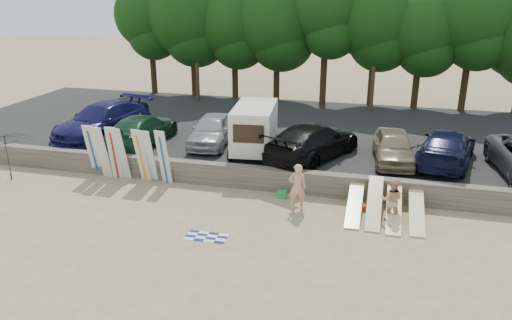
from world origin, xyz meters
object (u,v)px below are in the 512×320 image
(car_4, at_px, (394,147))
(cooler, at_px, (282,194))
(car_1, at_px, (142,129))
(beachgoer_b, at_px, (392,200))
(car_0, at_px, (102,120))
(car_3, at_px, (313,141))
(car_5, at_px, (447,147))
(beach_umbrella, at_px, (9,157))
(box_trailer, at_px, (254,127))
(car_2, at_px, (212,130))
(beachgoer_a, at_px, (297,187))

(car_4, xyz_separation_m, cooler, (-4.46, -3.80, -1.29))
(car_1, xyz_separation_m, car_4, (12.58, 0.31, -0.01))
(car_4, xyz_separation_m, beachgoer_b, (-0.03, -4.87, -0.59))
(car_0, height_order, car_3, car_0)
(car_5, relative_size, beach_umbrella, 2.17)
(box_trailer, relative_size, beachgoer_b, 2.30)
(box_trailer, xyz_separation_m, car_1, (-6.03, 0.11, -0.57))
(beachgoer_b, bearing_deg, box_trailer, -29.34)
(car_3, height_order, car_4, car_3)
(car_1, height_order, beachgoer_b, car_1)
(car_4, bearing_deg, box_trailer, 178.98)
(beach_umbrella, bearing_deg, car_0, 71.83)
(car_2, bearing_deg, car_5, -5.10)
(car_2, xyz_separation_m, car_5, (11.39, -0.07, 0.02))
(car_0, bearing_deg, beachgoer_a, -11.35)
(beachgoer_b, bearing_deg, car_4, -85.39)
(car_2, height_order, beachgoer_a, car_2)
(car_2, height_order, cooler, car_2)
(car_0, bearing_deg, beachgoer_b, -6.25)
(box_trailer, bearing_deg, car_2, 153.60)
(car_1, height_order, car_4, car_1)
(car_1, bearing_deg, car_3, -179.65)
(car_4, distance_m, beach_umbrella, 17.63)
(car_0, distance_m, beachgoer_b, 16.04)
(car_0, height_order, beach_umbrella, car_0)
(car_4, distance_m, beachgoer_a, 6.07)
(car_0, distance_m, car_5, 17.56)
(beachgoer_a, relative_size, beachgoer_b, 1.15)
(car_2, xyz_separation_m, cooler, (4.57, -4.27, -1.31))
(car_0, relative_size, car_1, 1.19)
(car_1, distance_m, beachgoer_b, 13.37)
(cooler, height_order, beach_umbrella, beach_umbrella)
(car_2, bearing_deg, car_3, -13.94)
(box_trailer, relative_size, car_2, 0.87)
(car_4, bearing_deg, beach_umbrella, -168.43)
(beach_umbrella, bearing_deg, beachgoer_a, 0.50)
(car_1, relative_size, car_4, 1.19)
(car_2, distance_m, cooler, 6.39)
(car_5, bearing_deg, car_3, 20.00)
(beachgoer_a, xyz_separation_m, cooler, (-0.81, 1.03, -0.82))
(beachgoer_a, bearing_deg, beachgoer_b, 163.57)
(car_4, height_order, cooler, car_4)
(car_3, height_order, car_5, car_3)
(car_4, distance_m, car_5, 2.39)
(car_1, bearing_deg, box_trailer, 179.76)
(car_5, distance_m, cooler, 8.12)
(car_3, relative_size, car_5, 1.07)
(box_trailer, bearing_deg, car_4, -2.72)
(car_0, relative_size, beachgoer_b, 3.63)
(beach_umbrella, bearing_deg, car_5, 15.52)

